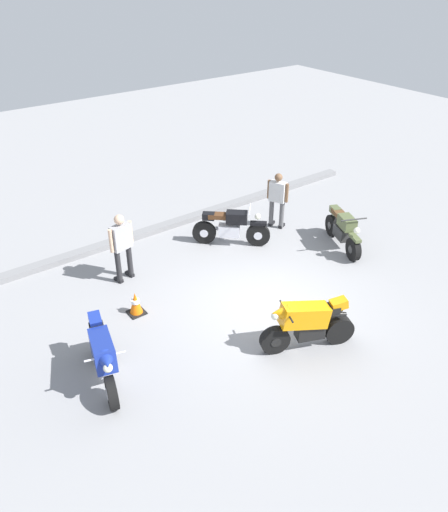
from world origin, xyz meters
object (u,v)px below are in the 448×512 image
at_px(motorcycle_olive_vintage, 343,230).
at_px(traffic_cone, 136,303).
at_px(motorcycle_black_cruiser, 231,227).
at_px(motorcycle_blue_sportbike, 103,356).
at_px(person_in_white_shirt, 277,197).
at_px(motorcycle_orange_sportbike, 308,323).
at_px(person_in_gray_shirt, 122,243).

relative_size(motorcycle_olive_vintage, traffic_cone, 3.49).
relative_size(motorcycle_black_cruiser, traffic_cone, 3.08).
bearing_deg(traffic_cone, motorcycle_black_cruiser, 18.96).
bearing_deg(motorcycle_black_cruiser, motorcycle_blue_sportbike, -109.26).
bearing_deg(motorcycle_blue_sportbike, motorcycle_black_cruiser, 134.01).
height_order(motorcycle_black_cruiser, motorcycle_olive_vintage, motorcycle_black_cruiser).
height_order(person_in_white_shirt, traffic_cone, person_in_white_shirt).
xyz_separation_m(person_in_white_shirt, traffic_cone, (-5.18, -1.24, -0.66)).
xyz_separation_m(motorcycle_orange_sportbike, motorcycle_blue_sportbike, (-3.62, 1.53, 0.00)).
distance_m(motorcycle_olive_vintage, motorcycle_orange_sportbike, 4.32).
bearing_deg(person_in_white_shirt, motorcycle_blue_sportbike, 178.18).
bearing_deg(motorcycle_olive_vintage, person_in_white_shirt, -137.46).
distance_m(person_in_white_shirt, person_in_gray_shirt, 4.75).
distance_m(motorcycle_blue_sportbike, traffic_cone, 2.08).
bearing_deg(person_in_white_shirt, person_in_gray_shirt, 154.39).
xyz_separation_m(motorcycle_black_cruiser, motorcycle_olive_vintage, (2.32, -1.87, -0.03)).
relative_size(motorcycle_blue_sportbike, person_in_white_shirt, 1.19).
height_order(motorcycle_black_cruiser, person_in_white_shirt, person_in_white_shirt).
relative_size(person_in_white_shirt, person_in_gray_shirt, 0.94).
relative_size(motorcycle_olive_vintage, motorcycle_orange_sportbike, 0.99).
relative_size(motorcycle_black_cruiser, motorcycle_blue_sportbike, 0.84).
bearing_deg(motorcycle_olive_vintage, traffic_cone, -72.83).
bearing_deg(motorcycle_blue_sportbike, motorcycle_orange_sportbike, 82.52).
xyz_separation_m(motorcycle_black_cruiser, motorcycle_orange_sportbike, (-1.31, -4.22, 0.07)).
bearing_deg(person_in_white_shirt, traffic_cone, 169.24).
relative_size(motorcycle_olive_vintage, person_in_white_shirt, 1.14).
distance_m(motorcycle_olive_vintage, person_in_gray_shirt, 5.79).
height_order(person_in_white_shirt, person_in_gray_shirt, person_in_gray_shirt).
xyz_separation_m(motorcycle_orange_sportbike, person_in_white_shirt, (2.98, 4.25, 0.33)).
bearing_deg(person_in_gray_shirt, motorcycle_olive_vintage, -122.64).
bearing_deg(motorcycle_olive_vintage, motorcycle_blue_sportbike, -59.92).
distance_m(motorcycle_black_cruiser, motorcycle_blue_sportbike, 5.62).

